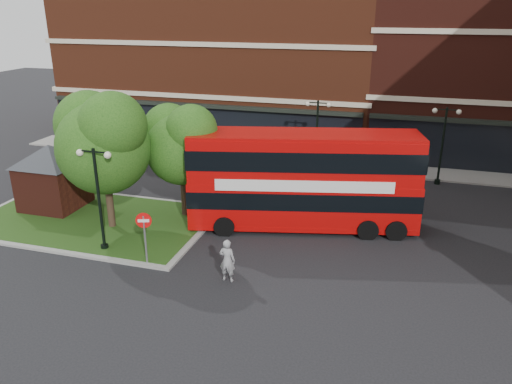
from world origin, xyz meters
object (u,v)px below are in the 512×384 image
(bus, at_px, (303,174))
(car_white, at_px, (371,165))
(woman, at_px, (227,260))
(car_silver, at_px, (302,156))

(bus, height_order, car_white, bus)
(woman, bearing_deg, car_silver, -86.87)
(car_silver, bearing_deg, bus, -165.28)
(car_white, bearing_deg, car_silver, 78.71)
(woman, relative_size, car_white, 0.46)
(bus, relative_size, car_silver, 3.05)
(car_silver, bearing_deg, car_white, -96.37)
(woman, xyz_separation_m, car_silver, (-0.20, 16.74, -0.29))
(woman, xyz_separation_m, car_white, (4.70, 15.89, -0.27))
(car_silver, distance_m, car_white, 4.98)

